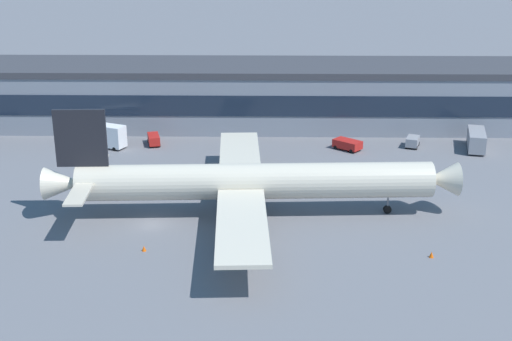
# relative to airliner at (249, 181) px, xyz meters

# --- Properties ---
(ground_plane) EXTENTS (600.00, 600.00, 0.00)m
(ground_plane) POSITION_rel_airliner_xyz_m (-12.75, -3.40, -4.88)
(ground_plane) COLOR slate
(terminal_building) EXTENTS (185.13, 18.38, 11.97)m
(terminal_building) POSITION_rel_airliner_xyz_m (-12.75, 45.67, 1.12)
(terminal_building) COLOR gray
(terminal_building) RESTS_ON ground_plane
(airliner) EXTENTS (55.70, 47.89, 15.01)m
(airliner) POSITION_rel_airliner_xyz_m (0.00, 0.00, 0.00)
(airliner) COLOR beige
(airliner) RESTS_ON ground_plane
(pushback_tractor) EXTENTS (5.33, 5.11, 1.75)m
(pushback_tractor) POSITION_rel_airliner_xyz_m (16.51, 29.28, -3.83)
(pushback_tractor) COLOR red
(pushback_tractor) RESTS_ON ground_plane
(follow_me_car) EXTENTS (2.90, 4.73, 1.85)m
(follow_me_car) POSITION_rel_airliner_xyz_m (-17.88, 31.62, -3.79)
(follow_me_car) COLOR red
(follow_me_car) RESTS_ON ground_plane
(fuel_truck) EXTENTS (4.59, 8.81, 3.35)m
(fuel_truck) POSITION_rel_airliner_xyz_m (39.11, 29.50, -3.00)
(fuel_truck) COLOR gray
(fuel_truck) RESTS_ON ground_plane
(catering_truck) EXTENTS (7.64, 5.30, 4.15)m
(catering_truck) POSITION_rel_airliner_xyz_m (-26.19, 30.00, -2.59)
(catering_truck) COLOR white
(catering_truck) RESTS_ON ground_plane
(baggage_tug) EXTENTS (3.10, 4.06, 1.85)m
(baggage_tug) POSITION_rel_airliner_xyz_m (28.34, 31.01, -3.80)
(baggage_tug) COLOR gray
(baggage_tug) RESTS_ON ground_plane
(traffic_cone_0) EXTENTS (0.55, 0.55, 0.68)m
(traffic_cone_0) POSITION_rel_airliner_xyz_m (-12.43, -11.26, -4.54)
(traffic_cone_0) COLOR #F2590C
(traffic_cone_0) RESTS_ON ground_plane
(traffic_cone_1) EXTENTS (0.58, 0.58, 0.72)m
(traffic_cone_1) POSITION_rel_airliner_xyz_m (22.10, -12.44, -4.52)
(traffic_cone_1) COLOR #F2590C
(traffic_cone_1) RESTS_ON ground_plane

